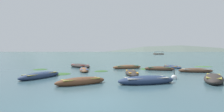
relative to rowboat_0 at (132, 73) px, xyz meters
name	(u,v)px	position (x,y,z in m)	size (l,w,h in m)	color
ground_plane	(107,52)	(-3.38, 1490.26, -0.19)	(6000.00, 6000.00, 0.00)	#385660
mountain_1	(30,41)	(-841.88, 1974.48, 115.38)	(895.47, 895.47, 231.14)	#56665B
mountain_2	(92,31)	(-163.32, 1923.46, 219.45)	(1557.49, 1557.49, 439.27)	slate
mountain_3	(143,27)	(410.90, 2027.82, 279.16)	(2254.85, 2254.85, 558.68)	slate
rowboat_0	(132,73)	(0.00, 0.00, 0.00)	(1.30, 4.08, 0.60)	#2D2826
rowboat_1	(172,67)	(7.04, 7.86, -0.03)	(2.11, 4.07, 0.48)	navy
rowboat_2	(195,71)	(7.72, 2.23, 0.00)	(3.99, 1.68, 0.59)	#4C3323
rowboat_3	(127,67)	(0.30, 6.84, 0.02)	(4.44, 2.49, 0.65)	brown
rowboat_4	(80,66)	(-6.55, 8.66, 0.03)	(4.20, 4.46, 0.70)	#2D2826
rowboat_5	(159,69)	(4.16, 4.44, 0.01)	(3.91, 2.09, 0.63)	#4C3323
rowboat_6	(84,70)	(-5.35, 3.76, -0.03)	(1.72, 4.39, 0.50)	brown
rowboat_7	(40,76)	(-8.58, -1.80, 0.02)	(3.18, 4.56, 0.67)	navy
rowboat_8	(214,79)	(6.00, -4.16, 0.04)	(3.45, 4.56, 0.74)	#2D2826
rowboat_9	(81,81)	(-4.44, -5.04, 0.02)	(3.90, 2.85, 0.65)	brown
rowboat_10	(146,80)	(0.44, -4.87, 0.04)	(4.70, 2.44, 0.74)	navy
ferry_0	(159,54)	(36.82, 117.56, 0.26)	(8.05, 4.30, 2.54)	#4C3323
mooring_buoy	(174,78)	(3.37, -2.71, -0.08)	(0.52, 0.52, 1.06)	silver
weed_patch_0	(203,67)	(12.59, 9.50, -0.19)	(2.79, 1.71, 0.14)	#38662D
weed_patch_1	(146,69)	(2.83, 6.13, -0.19)	(1.61, 2.50, 0.14)	#2D5628
weed_patch_2	(101,71)	(-3.22, 3.51, -0.19)	(1.55, 1.85, 0.14)	#2D5628
weed_patch_3	(60,74)	(-7.53, 0.93, -0.19)	(2.29, 2.31, 0.14)	#2D5628
weed_patch_4	(154,68)	(4.45, 8.01, -0.19)	(1.28, 1.96, 0.14)	#477033
weed_patch_5	(40,69)	(-11.39, 5.83, -0.19)	(2.07, 1.85, 0.14)	#2D5628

